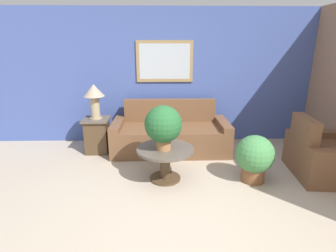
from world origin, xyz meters
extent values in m
plane|color=tan|center=(0.00, 0.00, 0.00)|extent=(20.00, 20.00, 0.00)
cube|color=#42569E|center=(0.00, 2.82, 1.30)|extent=(7.41, 0.06, 2.60)
cube|color=#997A4C|center=(-0.20, 2.77, 1.61)|extent=(1.09, 0.03, 0.78)
cube|color=#B2BCC6|center=(-0.20, 2.76, 1.61)|extent=(0.97, 0.01, 0.66)
cube|color=brown|center=(-0.11, 2.18, 0.24)|extent=(1.76, 0.92, 0.48)
cube|color=brown|center=(-0.11, 2.56, 0.69)|extent=(1.76, 0.16, 0.43)
cube|color=brown|center=(-1.08, 2.18, 0.29)|extent=(0.18, 0.92, 0.58)
cube|color=brown|center=(0.86, 2.18, 0.29)|extent=(0.18, 0.92, 0.58)
cube|color=brown|center=(2.20, 1.15, 0.24)|extent=(0.94, 0.74, 0.48)
cube|color=brown|center=(1.84, 1.19, 0.69)|extent=(0.22, 0.67, 0.43)
cube|color=brown|center=(2.24, 1.57, 0.29)|extent=(0.90, 0.26, 0.58)
cylinder|color=#4C3823|center=(-0.22, 1.09, 0.01)|extent=(0.45, 0.45, 0.03)
cylinder|color=#4C3823|center=(-0.22, 1.09, 0.24)|extent=(0.15, 0.15, 0.43)
cylinder|color=brown|center=(-0.22, 1.09, 0.48)|extent=(0.83, 0.83, 0.04)
cube|color=#4C3823|center=(-1.46, 2.18, 0.30)|extent=(0.40, 0.40, 0.61)
cube|color=brown|center=(-1.46, 2.18, 0.62)|extent=(0.47, 0.47, 0.03)
cylinder|color=tan|center=(-1.46, 2.18, 0.65)|extent=(0.23, 0.23, 0.02)
cylinder|color=tan|center=(-1.46, 2.18, 0.85)|extent=(0.16, 0.16, 0.39)
cone|color=gray|center=(-1.46, 2.18, 1.15)|extent=(0.37, 0.37, 0.21)
cylinder|color=#9E6B42|center=(-0.25, 1.05, 0.58)|extent=(0.21, 0.21, 0.18)
sphere|color=#235B2D|center=(-0.25, 1.05, 0.87)|extent=(0.52, 0.52, 0.52)
cylinder|color=brown|center=(1.06, 1.01, 0.11)|extent=(0.33, 0.33, 0.22)
sphere|color=#428447|center=(1.06, 1.01, 0.42)|extent=(0.55, 0.55, 0.55)
camera|label=1|loc=(-0.27, -2.41, 1.91)|focal=28.00mm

